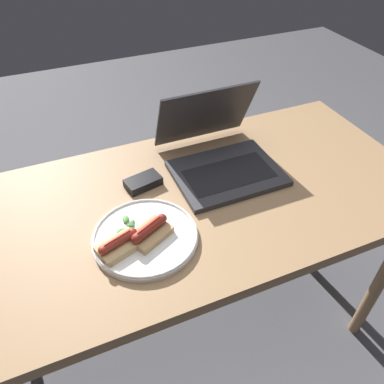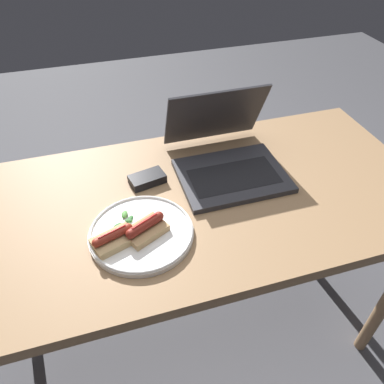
{
  "view_description": "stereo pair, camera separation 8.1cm",
  "coord_description": "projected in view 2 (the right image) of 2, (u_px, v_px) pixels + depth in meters",
  "views": [
    {
      "loc": [
        -0.3,
        -0.75,
        1.51
      ],
      "look_at": [
        -0.01,
        -0.04,
        0.83
      ],
      "focal_mm": 35.0,
      "sensor_mm": 36.0,
      "label": 1
    },
    {
      "loc": [
        -0.23,
        -0.78,
        1.51
      ],
      "look_at": [
        -0.01,
        -0.04,
        0.83
      ],
      "focal_mm": 35.0,
      "sensor_mm": 36.0,
      "label": 2
    }
  ],
  "objects": [
    {
      "name": "sausage_toast_left",
      "position": [
        145.0,
        228.0,
        0.96
      ],
      "size": [
        0.13,
        0.11,
        0.05
      ],
      "rotation": [
        0.0,
        0.0,
        3.6
      ],
      "color": "tan",
      "rests_on": "plate"
    },
    {
      "name": "desk",
      "position": [
        190.0,
        215.0,
        1.14
      ],
      "size": [
        1.45,
        0.68,
        0.77
      ],
      "color": "#93704C",
      "rests_on": "ground_plane"
    },
    {
      "name": "laptop",
      "position": [
        227.0,
        158.0,
        1.17
      ],
      "size": [
        0.32,
        0.35,
        0.23
      ],
      "color": "#2D2D33",
      "rests_on": "desk"
    },
    {
      "name": "plate",
      "position": [
        141.0,
        233.0,
        0.98
      ],
      "size": [
        0.28,
        0.28,
        0.02
      ],
      "color": "white",
      "rests_on": "desk"
    },
    {
      "name": "salad_pile",
      "position": [
        123.0,
        222.0,
        1.0
      ],
      "size": [
        0.07,
        0.08,
        0.01
      ],
      "color": "#4C8E3D",
      "rests_on": "plate"
    },
    {
      "name": "sausage_toast_middle",
      "position": [
        113.0,
        239.0,
        0.94
      ],
      "size": [
        0.12,
        0.1,
        0.04
      ],
      "rotation": [
        0.0,
        0.0,
        0.33
      ],
      "color": "tan",
      "rests_on": "plate"
    },
    {
      "name": "external_drive",
      "position": [
        147.0,
        179.0,
        1.14
      ],
      "size": [
        0.12,
        0.08,
        0.03
      ],
      "rotation": [
        0.0,
        0.0,
        0.21
      ],
      "color": "black",
      "rests_on": "desk"
    },
    {
      "name": "ground_plane",
      "position": [
        191.0,
        330.0,
        1.6
      ],
      "size": [
        6.0,
        6.0,
        0.0
      ],
      "primitive_type": "plane",
      "color": "#4C4C51"
    }
  ]
}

